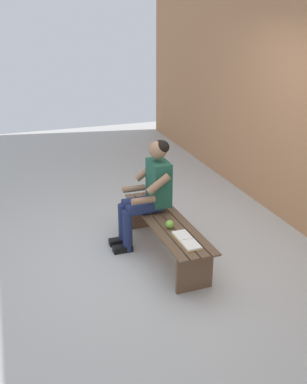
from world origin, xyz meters
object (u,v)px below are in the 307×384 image
person_seated (149,190)px  bench_near (167,228)px  apple (170,224)px  book_open (186,240)px

person_seated → bench_near: bearing=-162.4°
person_seated → apple: 0.54m
bench_near → book_open: bearing=-178.1°
apple → book_open: apple is taller
person_seated → apple: bearing=-172.9°
bench_near → book_open: book_open is taller
person_seated → book_open: size_ratio=2.96×
bench_near → person_seated: 0.47m
apple → book_open: (-0.32, -0.05, -0.03)m
book_open → bench_near: bearing=0.6°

